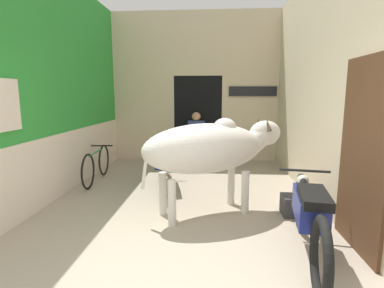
{
  "coord_description": "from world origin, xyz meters",
  "views": [
    {
      "loc": [
        0.49,
        -2.26,
        1.7
      ],
      "look_at": [
        0.15,
        2.44,
        0.91
      ],
      "focal_mm": 28.0,
      "sensor_mm": 36.0,
      "label": 1
    }
  ],
  "objects": [
    {
      "name": "motorcycle_near",
      "position": [
        1.5,
        0.78,
        0.47
      ],
      "size": [
        0.58,
        2.06,
        0.81
      ],
      "color": "black",
      "rests_on": "ground_plane"
    },
    {
      "name": "bicycle",
      "position": [
        -1.8,
        3.31,
        0.33
      ],
      "size": [
        0.44,
        1.62,
        0.66
      ],
      "color": "black",
      "rests_on": "ground_plane"
    },
    {
      "name": "motorcycle_far",
      "position": [
        -0.46,
        3.15,
        0.46
      ],
      "size": [
        0.61,
        2.05,
        0.8
      ],
      "color": "black",
      "rests_on": "ground_plane"
    },
    {
      "name": "plastic_stool",
      "position": [
        -0.32,
        5.08,
        0.24
      ],
      "size": [
        0.35,
        0.35,
        0.44
      ],
      "color": "red",
      "rests_on": "ground_plane"
    },
    {
      "name": "wall_back_with_doorway",
      "position": [
        0.03,
        5.7,
        1.55
      ],
      "size": [
        4.19,
        0.93,
        3.74
      ],
      "color": "beige",
      "rests_on": "ground_plane"
    },
    {
      "name": "wall_left_shopfront",
      "position": [
        -2.18,
        2.7,
        1.81
      ],
      "size": [
        0.25,
        5.43,
        3.74
      ],
      "color": "green",
      "rests_on": "ground_plane"
    },
    {
      "name": "cow",
      "position": [
        0.45,
        1.87,
        0.96
      ],
      "size": [
        2.16,
        1.45,
        1.37
      ],
      "color": "silver",
      "rests_on": "ground_plane"
    },
    {
      "name": "shopkeeper_seated",
      "position": [
        0.07,
        4.95,
        0.67
      ],
      "size": [
        0.39,
        0.33,
        1.27
      ],
      "color": "#282833",
      "rests_on": "ground_plane"
    },
    {
      "name": "wall_right_with_door",
      "position": [
        2.18,
        2.67,
        1.85
      ],
      "size": [
        0.22,
        5.43,
        3.74
      ],
      "color": "beige",
      "rests_on": "ground_plane"
    },
    {
      "name": "crate",
      "position": [
        1.69,
        1.88,
        0.14
      ],
      "size": [
        0.44,
        0.32,
        0.28
      ],
      "color": "#38383D",
      "rests_on": "ground_plane"
    }
  ]
}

